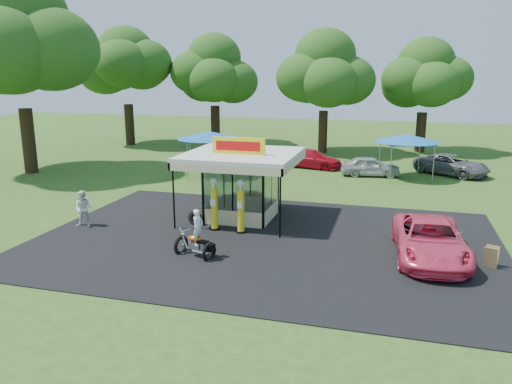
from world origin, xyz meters
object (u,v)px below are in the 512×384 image
Objects in this scene: gas_station_kiosk at (242,184)px; gas_pump_right at (241,208)px; a_frame_sign at (491,257)px; kiosk_car at (254,199)px; spectator_west at (84,209)px; bg_car_b at (312,159)px; tent_west at (209,136)px; bg_car_a at (221,158)px; bg_car_d at (452,165)px; pink_sedan at (430,240)px; tent_east at (407,138)px; motorcycle at (197,238)px; bg_car_c at (370,166)px; gas_pump_left at (214,205)px.

gas_station_kiosk is 2.44m from gas_pump_right.
gas_station_kiosk is at bearing -177.20° from a_frame_sign.
spectator_west is (-6.86, -5.58, 0.40)m from kiosk_car.
gas_station_kiosk is 14.67m from bg_car_b.
tent_west reaches higher than spectator_west.
bg_car_d reaches higher than bg_car_a.
spectator_west is at bearing 175.86° from pink_sedan.
tent_east is (-3.24, -2.12, 2.05)m from bg_car_d.
gas_station_kiosk is 2.62× the size of motorcycle.
gas_station_kiosk is at bearing 105.62° from motorcycle.
pink_sedan reaches higher than bg_car_c.
tent_west is at bearing 139.20° from bg_car_b.
motorcycle reaches higher than a_frame_sign.
spectator_west is 0.42× the size of bg_car_a.
spectator_west is (-6.20, -1.17, -0.33)m from gas_pump_left.
gas_pump_right is 2.92× the size of a_frame_sign.
motorcycle is 7.12m from spectator_west.
bg_car_a is 11.35m from bg_car_c.
bg_car_b is 10.17m from bg_car_d.
bg_car_c is at bearing 14.39° from tent_west.
bg_car_b is (6.79, 1.69, -0.00)m from bg_car_a.
gas_station_kiosk reaches higher than tent_west.
gas_station_kiosk is 1.31× the size of bg_car_c.
a_frame_sign is (11.66, -1.57, -0.77)m from gas_pump_left.
bg_car_d is 4.38m from tent_east.
tent_east is at bearing -100.86° from bg_car_c.
bg_car_a is at bearing 80.10° from bg_car_c.
gas_pump_left reaches higher than spectator_west.
motorcycle is 0.47× the size of tent_east.
gas_pump_right is 0.90× the size of kiosk_car.
motorcycle is 0.50× the size of bg_car_c.
gas_pump_left reaches higher than pink_sedan.
tent_west is (-11.09, -2.84, 2.16)m from bg_car_c.
motorcycle is (-0.77, -3.39, -0.41)m from gas_pump_right.
pink_sedan is at bearing -152.75° from bg_car_d.
bg_car_b is 0.91× the size of bg_car_d.
bg_car_b is at bearing 57.97° from bg_car_c.
bg_car_b is (-9.92, 18.36, 0.26)m from a_frame_sign.
bg_car_a is (-5.59, 18.57, -0.11)m from motorcycle.
bg_car_a reaches higher than kiosk_car.
bg_car_a is (-16.71, 16.67, 0.26)m from a_frame_sign.
gas_pump_left is 0.45× the size of pink_sedan.
bg_car_a is 0.96× the size of tent_east.
motorcycle is at bearing -163.36° from bg_car_a.
a_frame_sign is 17.22m from bg_car_c.
gas_station_kiosk is 1.13× the size of bg_car_b.
bg_car_c is at bearing 34.40° from spectator_west.
motorcycle reaches higher than pink_sedan.
gas_pump_left reaches higher than motorcycle.
bg_car_c is at bearing 129.89° from a_frame_sign.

